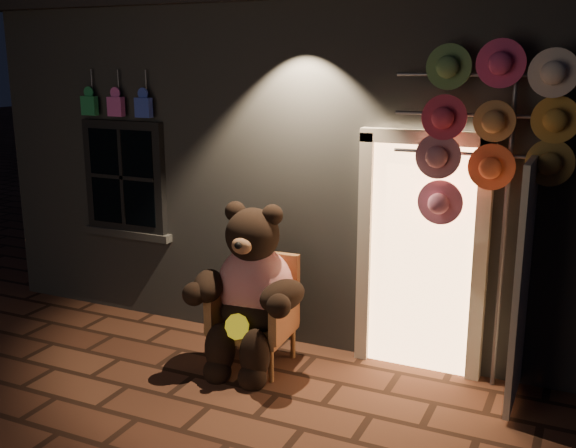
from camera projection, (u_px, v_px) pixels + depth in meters
The scene contains 5 objects.
ground at pixel (210, 406), 5.54m from camera, with size 60.00×60.00×0.00m, color #563121.
shop_building at pixel (369, 143), 8.64m from camera, with size 7.30×5.95×3.51m.
wicker_armchair at pixel (257, 310), 6.26m from camera, with size 0.74×0.67×1.02m.
teddy_bear at pixel (251, 291), 6.09m from camera, with size 1.15×0.91×1.58m.
hat_rack at pixel (515, 127), 5.28m from camera, with size 1.86×0.22×2.89m.
Camera 1 is at (2.70, -4.28, 2.78)m, focal length 42.00 mm.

